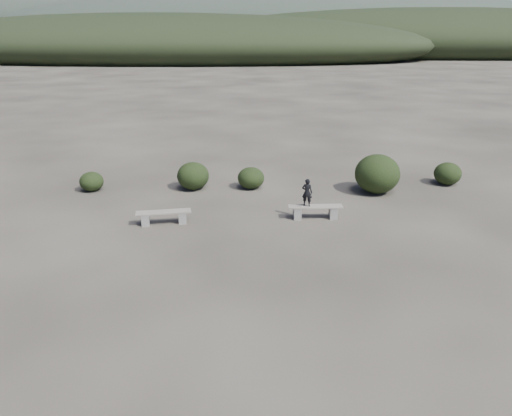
{
  "coord_description": "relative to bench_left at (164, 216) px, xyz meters",
  "views": [
    {
      "loc": [
        1.33,
        -10.92,
        6.41
      ],
      "look_at": [
        0.55,
        3.5,
        1.1
      ],
      "focal_mm": 35.0,
      "sensor_mm": 36.0,
      "label": 1
    }
  ],
  "objects": [
    {
      "name": "shrub_d",
      "position": [
        7.83,
        3.86,
        0.51
      ],
      "size": [
        1.8,
        1.8,
        1.57
      ],
      "primitive_type": "ellipsoid",
      "color": "black",
      "rests_on": "ground"
    },
    {
      "name": "shrub_e",
      "position": [
        11.04,
        5.14,
        0.19
      ],
      "size": [
        1.14,
        1.14,
        0.95
      ],
      "primitive_type": "ellipsoid",
      "color": "black",
      "rests_on": "ground"
    },
    {
      "name": "ground",
      "position": [
        2.67,
        -4.73,
        -0.28
      ],
      "size": [
        1200.0,
        1200.0,
        0.0
      ],
      "primitive_type": "plane",
      "color": "#2F2B25",
      "rests_on": "ground"
    },
    {
      "name": "shrub_c",
      "position": [
        2.71,
        4.15,
        0.16
      ],
      "size": [
        1.11,
        1.11,
        0.89
      ],
      "primitive_type": "ellipsoid",
      "color": "black",
      "rests_on": "ground"
    },
    {
      "name": "mountain_ridges",
      "position": [
        -4.81,
        334.33,
        10.55
      ],
      "size": [
        500.0,
        400.0,
        56.0
      ],
      "color": "black",
      "rests_on": "ground"
    },
    {
      "name": "bench_left",
      "position": [
        0.0,
        0.0,
        0.0
      ],
      "size": [
        1.9,
        0.79,
        0.46
      ],
      "rotation": [
        0.0,
        0.0,
        0.23
      ],
      "color": "gray",
      "rests_on": "ground"
    },
    {
      "name": "bench_right",
      "position": [
        5.19,
        0.8,
        0.01
      ],
      "size": [
        1.92,
        0.56,
        0.47
      ],
      "rotation": [
        0.0,
        0.0,
        0.09
      ],
      "color": "gray",
      "rests_on": "ground"
    },
    {
      "name": "shrub_b",
      "position": [
        0.34,
        3.92,
        0.28
      ],
      "size": [
        1.32,
        1.32,
        1.13
      ],
      "primitive_type": "ellipsoid",
      "color": "black",
      "rests_on": "ground"
    },
    {
      "name": "seated_person",
      "position": [
        4.88,
        0.77,
        0.69
      ],
      "size": [
        0.4,
        0.3,
        0.99
      ],
      "primitive_type": "imported",
      "rotation": [
        0.0,
        0.0,
        2.95
      ],
      "color": "black",
      "rests_on": "bench_right"
    },
    {
      "name": "shrub_a",
      "position": [
        -3.78,
        3.46,
        0.11
      ],
      "size": [
        0.96,
        0.96,
        0.79
      ],
      "primitive_type": "ellipsoid",
      "color": "black",
      "rests_on": "ground"
    }
  ]
}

